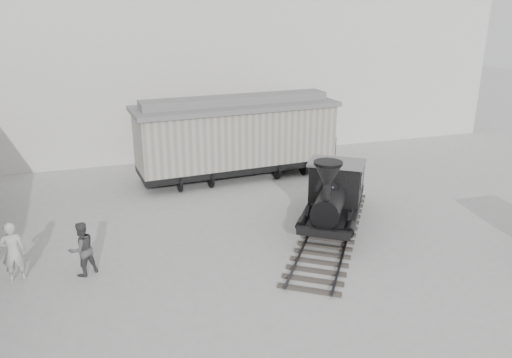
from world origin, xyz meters
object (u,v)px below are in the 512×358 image
object	(u,v)px
visitor_a	(13,252)
visitor_b	(82,249)
boxcar	(236,135)
locomotive	(334,198)

from	to	relation	value
visitor_a	visitor_b	bearing A→B (deg)	169.93
boxcar	visitor_b	bearing A→B (deg)	-136.99
visitor_a	visitor_b	size ratio (longest dim) A/B	1.09
locomotive	visitor_b	xyz separation A→B (m)	(-8.37, -0.78, -0.25)
boxcar	visitor_a	xyz separation A→B (m)	(-8.50, -6.89, -1.05)
boxcar	visitor_a	world-z (taller)	boxcar
boxcar	visitor_b	xyz separation A→B (m)	(-6.68, -7.14, -1.13)
locomotive	visitor_a	size ratio (longest dim) A/B	4.35
boxcar	visitor_b	distance (m)	9.84
boxcar	visitor_b	size ratio (longest dim) A/B	5.68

